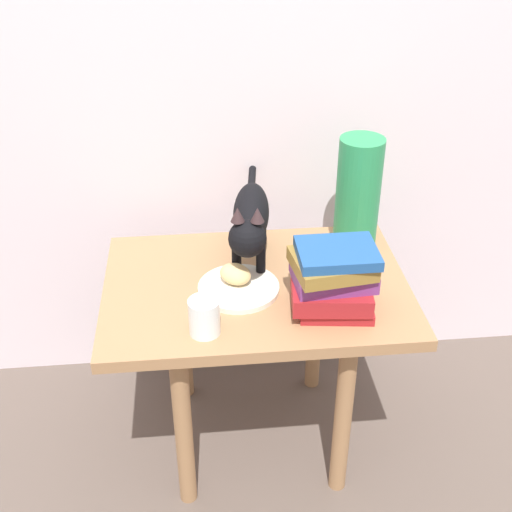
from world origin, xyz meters
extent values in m
plane|color=brown|center=(0.00, 0.00, 0.00)|extent=(6.00, 6.00, 0.00)
cube|color=silver|center=(0.00, 0.38, 1.10)|extent=(4.00, 0.04, 2.20)
cube|color=#9E724C|center=(0.00, 0.00, 0.51)|extent=(0.75, 0.52, 0.03)
cylinder|color=#9E724C|center=(-0.20, -0.20, 0.25)|extent=(0.04, 0.04, 0.50)
cylinder|color=#9E724C|center=(0.20, -0.20, 0.25)|extent=(0.04, 0.04, 0.50)
cylinder|color=#9E724C|center=(-0.20, 0.20, 0.25)|extent=(0.04, 0.04, 0.50)
cylinder|color=#9E724C|center=(0.20, 0.20, 0.25)|extent=(0.04, 0.04, 0.50)
cylinder|color=silver|center=(-0.04, -0.03, 0.53)|extent=(0.20, 0.20, 0.01)
ellipsoid|color=#E0BC7A|center=(-0.05, -0.01, 0.57)|extent=(0.10, 0.10, 0.05)
cylinder|color=black|center=(0.02, 0.03, 0.58)|extent=(0.02, 0.02, 0.10)
cylinder|color=black|center=(-0.04, 0.04, 0.58)|extent=(0.02, 0.02, 0.10)
cylinder|color=black|center=(0.04, 0.19, 0.58)|extent=(0.02, 0.02, 0.10)
cylinder|color=black|center=(-0.02, 0.20, 0.58)|extent=(0.02, 0.02, 0.10)
ellipsoid|color=black|center=(0.00, 0.12, 0.66)|extent=(0.12, 0.27, 0.11)
sphere|color=black|center=(-0.02, -0.03, 0.67)|extent=(0.09, 0.09, 0.09)
cone|color=#332224|center=(0.00, -0.03, 0.74)|extent=(0.03, 0.03, 0.03)
cone|color=#332224|center=(-0.04, -0.03, 0.74)|extent=(0.03, 0.03, 0.03)
cylinder|color=black|center=(0.02, 0.32, 0.67)|extent=(0.04, 0.16, 0.02)
cube|color=maroon|center=(0.17, -0.12, 0.54)|extent=(0.18, 0.16, 0.02)
cube|color=maroon|center=(0.16, -0.12, 0.57)|extent=(0.19, 0.16, 0.04)
cube|color=#72337A|center=(0.17, -0.11, 0.62)|extent=(0.19, 0.14, 0.04)
cube|color=olive|center=(0.16, -0.12, 0.65)|extent=(0.19, 0.17, 0.03)
cube|color=#1E4C8C|center=(0.17, -0.12, 0.68)|extent=(0.18, 0.14, 0.02)
cylinder|color=#288C51|center=(0.28, 0.17, 0.68)|extent=(0.12, 0.12, 0.30)
cylinder|color=silver|center=(-0.13, -0.18, 0.57)|extent=(0.07, 0.07, 0.08)
cylinder|color=silver|center=(-0.13, -0.18, 0.55)|extent=(0.06, 0.06, 0.04)
camera|label=1|loc=(-0.14, -1.35, 1.45)|focal=46.74mm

